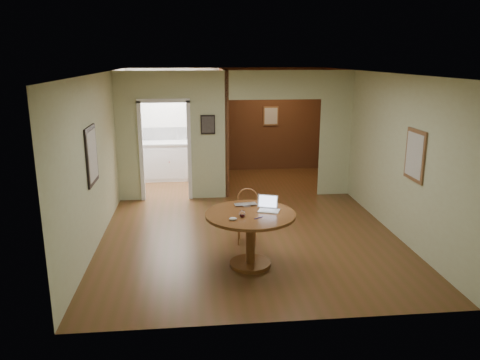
{
  "coord_description": "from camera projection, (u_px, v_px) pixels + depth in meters",
  "views": [
    {
      "loc": [
        -0.93,
        -7.24,
        2.97
      ],
      "look_at": [
        -0.2,
        -0.2,
        1.1
      ],
      "focal_mm": 35.0,
      "sensor_mm": 36.0,
      "label": 1
    }
  ],
  "objects": [
    {
      "name": "kitchen_cabinet",
      "position": [
        176.0,
        160.0,
        11.6
      ],
      "size": [
        2.06,
        0.6,
        0.94
      ],
      "color": "white",
      "rests_on": "ground"
    },
    {
      "name": "chair",
      "position": [
        247.0,
        213.0,
        7.66
      ],
      "size": [
        0.43,
        0.43,
        0.89
      ],
      "rotation": [
        0.0,
        0.0,
        -0.17
      ],
      "color": "#9D6838",
      "rests_on": "ground"
    },
    {
      "name": "room_shell",
      "position": [
        213.0,
        135.0,
        10.42
      ],
      "size": [
        5.2,
        7.5,
        5.0
      ],
      "color": "white",
      "rests_on": "ground"
    },
    {
      "name": "floor",
      "position": [
        251.0,
        240.0,
        7.81
      ],
      "size": [
        5.0,
        5.0,
        0.0
      ],
      "primitive_type": "plane",
      "color": "#4D3316",
      "rests_on": "ground"
    },
    {
      "name": "grocery_bag",
      "position": [
        208.0,
        136.0,
        11.52
      ],
      "size": [
        0.3,
        0.27,
        0.26
      ],
      "primitive_type": "ellipsoid",
      "rotation": [
        0.0,
        0.0,
        0.22
      ],
      "color": "beige",
      "rests_on": "kitchen_cabinet"
    },
    {
      "name": "wine_glass",
      "position": [
        242.0,
        214.0,
        6.49
      ],
      "size": [
        0.09,
        0.09,
        0.1
      ],
      "primitive_type": null,
      "color": "white",
      "rests_on": "dining_table"
    },
    {
      "name": "mouse",
      "position": [
        233.0,
        219.0,
        6.36
      ],
      "size": [
        0.11,
        0.07,
        0.05
      ],
      "primitive_type": "ellipsoid",
      "rotation": [
        0.0,
        0.0,
        -0.09
      ],
      "color": "white",
      "rests_on": "dining_table"
    },
    {
      "name": "dining_table",
      "position": [
        250.0,
        227.0,
        6.72
      ],
      "size": [
        1.3,
        1.3,
        0.81
      ],
      "rotation": [
        0.0,
        0.0,
        0.33
      ],
      "color": "brown",
      "rests_on": "ground"
    },
    {
      "name": "closed_laptop",
      "position": [
        246.0,
        206.0,
        6.96
      ],
      "size": [
        0.35,
        0.25,
        0.03
      ],
      "primitive_type": "imported",
      "rotation": [
        0.0,
        0.0,
        0.1
      ],
      "color": "#B6B5BA",
      "rests_on": "dining_table"
    },
    {
      "name": "open_laptop",
      "position": [
        268.0,
        206.0,
        6.79
      ],
      "size": [
        0.35,
        0.35,
        0.21
      ],
      "rotation": [
        0.0,
        0.0,
        -0.35
      ],
      "color": "white",
      "rests_on": "dining_table"
    },
    {
      "name": "pen",
      "position": [
        259.0,
        218.0,
        6.46
      ],
      "size": [
        0.13,
        0.09,
        0.01
      ],
      "primitive_type": "cylinder",
      "rotation": [
        0.0,
        1.57,
        0.58
      ],
      "color": "#0D1060",
      "rests_on": "dining_table"
    }
  ]
}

